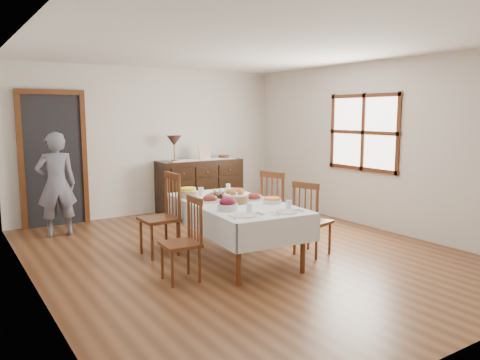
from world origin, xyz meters
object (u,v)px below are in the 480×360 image
chair_left_far (163,214)px  chair_right_near (311,218)px  chair_left_near (184,239)px  chair_right_far (278,206)px  sideboard (200,185)px  dining_table (234,209)px  person (56,181)px  table_lamp (174,142)px

chair_left_far → chair_right_near: chair_left_far is taller
chair_left_far → chair_left_near: bearing=-11.8°
chair_left_near → chair_right_far: bearing=114.1°
chair_right_far → sideboard: size_ratio=0.64×
dining_table → chair_left_far: chair_left_far is taller
dining_table → sideboard: bearing=74.6°
chair_left_far → person: (-0.93, 1.70, 0.29)m
chair_right_near → sideboard: size_ratio=0.60×
chair_left_far → sideboard: 2.77m
chair_right_near → chair_right_far: 0.71m
dining_table → person: bearing=129.5°
chair_right_far → table_lamp: (-0.40, 2.50, 0.80)m
chair_left_near → sideboard: bearing=153.1°
dining_table → chair_left_near: size_ratio=2.34×
chair_left_near → chair_right_far: size_ratio=0.90×
chair_left_near → sideboard: sideboard is taller
person → table_lamp: (2.11, 0.45, 0.49)m
chair_left_far → person: bearing=-152.3°
chair_left_far → table_lamp: 2.57m
sideboard → person: size_ratio=0.97×
person → sideboard: bearing=-165.2°
dining_table → chair_left_far: size_ratio=2.04×
chair_right_far → table_lamp: table_lamp is taller
chair_right_far → sideboard: chair_right_far is taller
chair_right_far → person: size_ratio=0.62×
chair_left_far → sideboard: bearing=141.0°
chair_left_near → chair_right_near: chair_right_near is taller
dining_table → chair_left_far: (-0.69, 0.62, -0.09)m
chair_right_far → dining_table: bearing=91.0°
chair_left_far → person: person is taller
chair_right_near → table_lamp: table_lamp is taller
dining_table → chair_right_near: 0.98m
dining_table → chair_right_near: (0.86, -0.44, -0.14)m
chair_left_near → table_lamp: table_lamp is taller
chair_right_near → sideboard: 3.25m
dining_table → table_lamp: size_ratio=4.66×
chair_right_near → sideboard: bearing=-18.7°
chair_left_near → chair_right_far: chair_right_far is taller
chair_right_near → person: bearing=26.0°
chair_right_far → person: bearing=35.0°
chair_left_near → table_lamp: bearing=160.3°
chair_left_far → chair_right_far: 1.62m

